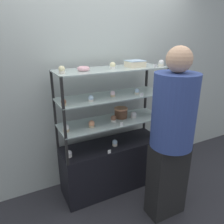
% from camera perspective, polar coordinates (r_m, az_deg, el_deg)
% --- Properties ---
extents(ground_plane, '(20.00, 20.00, 0.00)m').
position_cam_1_polar(ground_plane, '(3.00, 0.00, -18.53)').
color(ground_plane, '#2D2D33').
extents(back_wall, '(8.00, 0.05, 2.60)m').
position_cam_1_polar(back_wall, '(2.73, -3.46, 7.95)').
color(back_wall, '#A8B2AD').
rests_on(back_wall, ground_plane).
extents(display_base, '(1.24, 0.42, 0.61)m').
position_cam_1_polar(display_base, '(2.82, 0.00, -13.69)').
color(display_base, black).
rests_on(display_base, ground_plane).
extents(display_riser_lower, '(1.24, 0.42, 0.30)m').
position_cam_1_polar(display_riser_lower, '(2.54, 0.00, -2.66)').
color(display_riser_lower, black).
rests_on(display_riser_lower, display_base).
extents(display_riser_middle, '(1.24, 0.42, 0.30)m').
position_cam_1_polar(display_riser_middle, '(2.44, 0.00, 3.86)').
color(display_riser_middle, black).
rests_on(display_riser_middle, display_riser_lower).
extents(display_riser_upper, '(1.24, 0.42, 0.30)m').
position_cam_1_polar(display_riser_upper, '(2.38, 0.00, 10.85)').
color(display_riser_upper, black).
rests_on(display_riser_upper, display_riser_middle).
extents(layer_cake_centerpiece, '(0.16, 0.16, 0.12)m').
position_cam_1_polar(layer_cake_centerpiece, '(2.61, 2.35, -0.16)').
color(layer_cake_centerpiece, brown).
rests_on(layer_cake_centerpiece, display_riser_lower).
extents(sheet_cake_frosted, '(0.20, 0.16, 0.07)m').
position_cam_1_polar(sheet_cake_frosted, '(2.49, 6.07, 12.48)').
color(sheet_cake_frosted, beige).
rests_on(sheet_cake_frosted, display_riser_upper).
extents(cupcake_0, '(0.06, 0.06, 0.08)m').
position_cam_1_polar(cupcake_0, '(2.43, -11.14, -10.64)').
color(cupcake_0, white).
rests_on(cupcake_0, display_base).
extents(cupcake_1, '(0.06, 0.06, 0.08)m').
position_cam_1_polar(cupcake_1, '(2.60, 0.74, -8.05)').
color(cupcake_1, beige).
rests_on(cupcake_1, display_base).
extents(cupcake_2, '(0.06, 0.06, 0.08)m').
position_cam_1_polar(cupcake_2, '(2.86, 10.52, -5.66)').
color(cupcake_2, '#CCB28C').
rests_on(cupcake_2, display_base).
extents(price_tag_0, '(0.04, 0.00, 0.04)m').
position_cam_1_polar(price_tag_0, '(2.45, -0.71, -10.33)').
color(price_tag_0, white).
rests_on(price_tag_0, display_base).
extents(cupcake_3, '(0.07, 0.07, 0.08)m').
position_cam_1_polar(cupcake_3, '(2.30, -11.91, -4.18)').
color(cupcake_3, '#CCB28C').
rests_on(cupcake_3, display_riser_lower).
extents(cupcake_4, '(0.07, 0.07, 0.08)m').
position_cam_1_polar(cupcake_4, '(2.36, -5.34, -3.15)').
color(cupcake_4, '#CCB28C').
rests_on(cupcake_4, display_riser_lower).
extents(cupcake_5, '(0.07, 0.07, 0.08)m').
position_cam_1_polar(cupcake_5, '(2.49, 0.33, -1.80)').
color(cupcake_5, white).
rests_on(cupcake_5, display_riser_lower).
extents(cupcake_6, '(0.07, 0.07, 0.08)m').
position_cam_1_polar(cupcake_6, '(2.62, 5.66, -0.78)').
color(cupcake_6, white).
rests_on(cupcake_6, display_riser_lower).
extents(cupcake_7, '(0.07, 0.07, 0.08)m').
position_cam_1_polar(cupcake_7, '(2.76, 10.98, 0.05)').
color(cupcake_7, beige).
rests_on(cupcake_7, display_riser_lower).
extents(price_tag_1, '(0.04, 0.00, 0.04)m').
position_cam_1_polar(price_tag_1, '(2.38, 2.52, -3.21)').
color(price_tag_1, white).
rests_on(price_tag_1, display_riser_lower).
extents(cupcake_8, '(0.05, 0.05, 0.06)m').
position_cam_1_polar(cupcake_8, '(2.14, -12.54, 2.47)').
color(cupcake_8, '#CCB28C').
rests_on(cupcake_8, display_riser_middle).
extents(cupcake_9, '(0.05, 0.05, 0.06)m').
position_cam_1_polar(cupcake_9, '(2.23, -5.53, 3.52)').
color(cupcake_9, white).
rests_on(cupcake_9, display_riser_middle).
extents(cupcake_10, '(0.05, 0.05, 0.06)m').
position_cam_1_polar(cupcake_10, '(2.39, 0.21, 4.75)').
color(cupcake_10, '#CCB28C').
rests_on(cupcake_10, display_riser_middle).
extents(cupcake_11, '(0.05, 0.05, 0.06)m').
position_cam_1_polar(cupcake_11, '(2.51, 6.51, 5.35)').
color(cupcake_11, beige).
rests_on(cupcake_11, display_riser_middle).
extents(cupcake_12, '(0.05, 0.05, 0.06)m').
position_cam_1_polar(cupcake_12, '(2.65, 11.60, 5.83)').
color(cupcake_12, '#CCB28C').
rests_on(cupcake_12, display_riser_middle).
extents(price_tag_2, '(0.04, 0.00, 0.04)m').
position_cam_1_polar(price_tag_2, '(2.41, 7.78, 4.49)').
color(price_tag_2, white).
rests_on(price_tag_2, display_riser_middle).
extents(cupcake_13, '(0.06, 0.06, 0.07)m').
position_cam_1_polar(cupcake_13, '(2.10, -12.98, 10.68)').
color(cupcake_13, beige).
rests_on(cupcake_13, display_riser_upper).
extents(cupcake_14, '(0.06, 0.06, 0.07)m').
position_cam_1_polar(cupcake_14, '(2.33, 0.18, 12.02)').
color(cupcake_14, white).
rests_on(cupcake_14, display_riser_upper).
extents(cupcake_15, '(0.06, 0.06, 0.07)m').
position_cam_1_polar(cupcake_15, '(2.59, 12.73, 12.34)').
color(cupcake_15, beige).
rests_on(cupcake_15, display_riser_upper).
extents(price_tag_3, '(0.04, 0.00, 0.04)m').
position_cam_1_polar(price_tag_3, '(2.44, 11.23, 11.72)').
color(price_tag_3, white).
rests_on(price_tag_3, display_riser_upper).
extents(donut_glazed, '(0.13, 0.13, 0.04)m').
position_cam_1_polar(donut_glazed, '(2.23, -7.48, 11.17)').
color(donut_glazed, '#EFB2BC').
rests_on(donut_glazed, display_riser_upper).
extents(customer_figure, '(0.41, 0.41, 1.77)m').
position_cam_1_polar(customer_figure, '(2.20, 15.31, -5.53)').
color(customer_figure, black).
rests_on(customer_figure, ground_plane).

